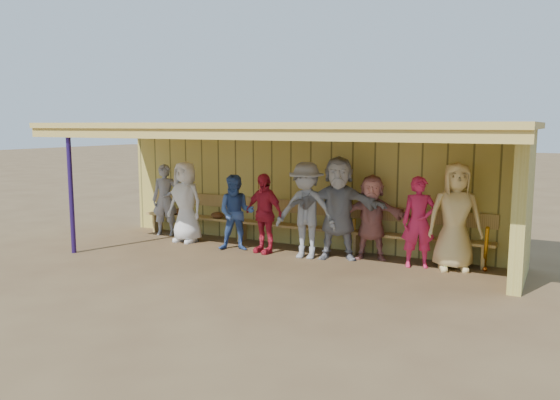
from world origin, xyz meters
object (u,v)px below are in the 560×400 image
object	(u,v)px
player_extra	(338,208)
player_a	(165,200)
player_e	(306,210)
bench	(298,221)
player_f	(371,217)
player_c	(236,213)
player_d	(264,213)
player_h	(455,217)
player_g	(419,222)
player_b	(186,202)

from	to	relation	value
player_extra	player_a	bearing A→B (deg)	157.18
player_e	bench	xyz separation A→B (m)	(-0.55, 0.79, -0.37)
player_f	player_c	bearing A→B (deg)	176.81
player_a	player_d	size ratio (longest dim) A/B	1.03
player_h	player_c	bearing A→B (deg)	166.39
player_f	player_h	size ratio (longest dim) A/B	0.85
player_f	bench	size ratio (longest dim) A/B	0.21
player_d	bench	bearing A→B (deg)	79.24
player_h	player_g	bearing A→B (deg)	170.05
player_a	player_extra	bearing A→B (deg)	-27.46
player_extra	player_c	bearing A→B (deg)	168.53
player_b	player_d	distance (m)	1.94
player_e	player_g	distance (m)	2.03
player_f	player_g	size ratio (longest dim) A/B	0.98
player_c	player_d	world-z (taller)	player_d
player_extra	player_f	bearing A→B (deg)	6.97
player_a	player_c	size ratio (longest dim) A/B	1.07
player_d	player_g	size ratio (longest dim) A/B	0.97
player_extra	bench	distance (m)	1.32
player_extra	player_g	bearing A→B (deg)	-15.41
player_c	player_d	bearing A→B (deg)	-17.25
player_c	player_g	distance (m)	3.51
player_b	player_d	xyz separation A→B (m)	(1.94, -0.09, -0.08)
player_g	player_e	bearing A→B (deg)	168.85
player_b	player_f	world-z (taller)	player_b
player_g	player_h	distance (m)	0.61
player_d	player_extra	distance (m)	1.48
player_h	player_extra	bearing A→B (deg)	165.38
player_a	player_d	world-z (taller)	player_a
player_c	player_b	bearing A→B (deg)	148.46
player_c	player_f	xyz separation A→B (m)	(2.58, 0.55, 0.03)
player_b	player_a	bearing A→B (deg)	159.14
bench	player_e	bearing A→B (deg)	-54.85
player_d	player_extra	bearing A→B (deg)	21.17
player_h	bench	world-z (taller)	player_h
player_c	player_extra	bearing A→B (deg)	-16.98
player_e	player_a	bearing A→B (deg)	166.47
player_f	player_g	distance (m)	0.92
player_b	player_e	size ratio (longest dim) A/B	0.95
player_e	player_f	size ratio (longest dim) A/B	1.14
player_h	player_f	bearing A→B (deg)	157.13
player_e	player_extra	world-z (taller)	player_extra
player_b	bench	xyz separation A→B (m)	(2.29, 0.69, -0.32)
player_a	player_e	distance (m)	3.73
player_g	player_extra	xyz separation A→B (m)	(-1.46, -0.10, 0.16)
player_b	player_d	size ratio (longest dim) A/B	1.10
player_g	bench	xyz separation A→B (m)	(-2.56, 0.48, -0.27)
player_c	player_e	distance (m)	1.49
player_d	player_h	bearing A→B (deg)	19.92
player_d	player_extra	size ratio (longest dim) A/B	0.81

